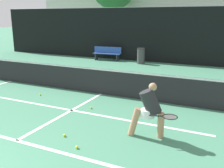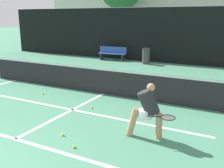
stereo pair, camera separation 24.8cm
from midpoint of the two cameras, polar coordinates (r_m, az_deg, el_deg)
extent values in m
cube|color=white|center=(6.59, -21.11, -11.43)|extent=(11.00, 0.10, 0.01)
cube|color=white|center=(8.13, -9.67, -5.65)|extent=(8.25, 0.10, 0.01)
cube|color=white|center=(8.01, -10.30, -5.98)|extent=(0.10, 4.16, 0.01)
cube|color=#232326|center=(9.55, -3.14, 0.56)|extent=(11.00, 0.02, 0.95)
cube|color=white|center=(9.45, -3.18, 3.18)|extent=(11.00, 0.03, 0.06)
cube|color=black|center=(16.34, 9.87, 10.36)|extent=(24.00, 0.06, 3.29)
cylinder|color=slate|center=(16.31, 10.13, 16.20)|extent=(24.00, 0.04, 0.04)
cylinder|color=tan|center=(6.28, 9.44, -8.87)|extent=(0.16, 0.16, 0.61)
cylinder|color=tan|center=(6.30, 3.76, -8.18)|extent=(0.35, 0.23, 0.72)
cylinder|color=white|center=(6.19, 6.57, -6.35)|extent=(0.33, 0.33, 0.19)
cylinder|color=#262628|center=(6.09, 7.21, -3.92)|extent=(0.55, 0.40, 0.68)
sphere|color=tan|center=(5.98, 7.70, -0.64)|extent=(0.19, 0.19, 0.19)
cylinder|color=#262628|center=(5.92, 8.32, -6.87)|extent=(0.30, 0.10, 0.03)
torus|color=#262628|center=(5.92, 11.34, -7.02)|extent=(0.42, 0.42, 0.02)
cylinder|color=beige|center=(5.92, 11.34, -7.02)|extent=(0.32, 0.32, 0.01)
sphere|color=#D1E033|center=(6.47, -11.41, -10.90)|extent=(0.07, 0.07, 0.07)
sphere|color=#D1E033|center=(8.18, -5.44, -5.16)|extent=(0.07, 0.07, 0.07)
sphere|color=#D1E033|center=(9.87, -16.05, -2.19)|extent=(0.07, 0.07, 0.07)
sphere|color=#D1E033|center=(5.90, -8.87, -13.43)|extent=(0.07, 0.07, 0.07)
cube|color=#2D519E|center=(16.96, -1.57, 6.62)|extent=(1.85, 0.58, 0.04)
cube|color=#2D519E|center=(17.10, -1.36, 7.40)|extent=(1.81, 0.27, 0.42)
cube|color=#333338|center=(17.25, -3.85, 5.99)|extent=(0.06, 0.32, 0.44)
cube|color=#333338|center=(16.76, 0.79, 5.77)|extent=(0.06, 0.32, 0.44)
cylinder|color=#3F3F42|center=(15.86, 5.86, 6.03)|extent=(0.45, 0.45, 0.90)
cylinder|color=black|center=(15.80, 5.90, 7.71)|extent=(0.47, 0.47, 0.04)
cube|color=maroon|center=(18.60, 21.14, 6.32)|extent=(1.80, 4.02, 0.86)
cube|color=#1E2328|center=(18.32, 21.28, 8.45)|extent=(1.52, 2.41, 0.57)
cylinder|color=brown|center=(28.00, 0.07, 13.08)|extent=(0.28, 0.28, 4.11)
cube|color=beige|center=(28.87, 17.21, 13.08)|extent=(36.00, 2.40, 4.70)
camera|label=1|loc=(0.12, -90.97, -0.25)|focal=42.00mm
camera|label=2|loc=(0.12, 89.03, 0.25)|focal=42.00mm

